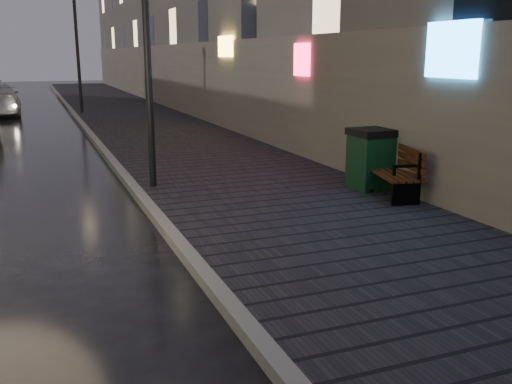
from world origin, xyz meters
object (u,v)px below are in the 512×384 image
(lamp_near, at_px, (146,13))
(lamp_far, at_px, (77,37))
(bench, at_px, (394,170))
(trash_bin, at_px, (371,158))

(lamp_near, relative_size, lamp_far, 1.00)
(lamp_far, bearing_deg, bench, -77.51)
(trash_bin, bearing_deg, bench, -80.57)
(bench, bearing_deg, lamp_far, 115.93)
(lamp_far, height_order, bench, lamp_far)
(bench, bearing_deg, trash_bin, 114.83)
(lamp_far, distance_m, trash_bin, 18.42)
(lamp_near, distance_m, trash_bin, 5.13)
(lamp_near, relative_size, trash_bin, 4.47)
(lamp_far, xyz_separation_m, bench, (4.07, -18.38, -2.87))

